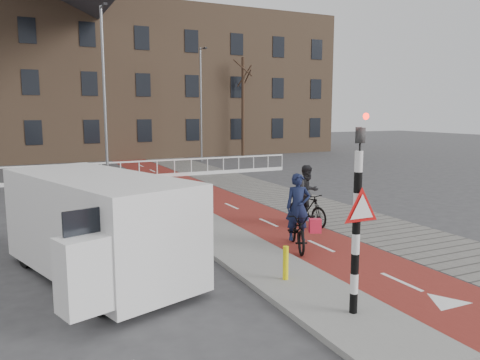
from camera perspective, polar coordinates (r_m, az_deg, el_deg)
name	(u,v)px	position (r m, az deg, el deg)	size (l,w,h in m)	color
ground	(317,278)	(10.73, 9.35, -11.69)	(120.00, 120.00, 0.00)	#38383A
bike_lane	(212,198)	(20.00, -3.39, -2.16)	(2.50, 60.00, 0.01)	maroon
sidewalk	(270,193)	(21.18, 3.66, -1.57)	(3.00, 60.00, 0.01)	slate
curb_island	(219,236)	(13.76, -2.63, -6.80)	(1.80, 16.00, 0.12)	gray
traffic_signal	(358,210)	(8.28, 14.16, -3.53)	(0.80, 0.80, 3.68)	black
bollard	(286,263)	(10.10, 5.58, -10.02)	(0.12, 0.12, 0.72)	yellow
cyclist_near	(298,224)	(12.60, 7.07, -5.32)	(1.36, 2.07, 2.03)	black
cyclist_far	(307,201)	(15.16, 8.22, -2.51)	(0.91, 1.87, 1.96)	black
van	(98,224)	(10.77, -16.92, -5.18)	(3.72, 5.71, 2.28)	white
railing	(40,179)	(25.51, -23.18, 0.15)	(28.00, 0.10, 0.99)	silver
townhouse_row	(54,58)	(40.58, -21.73, 13.69)	(46.00, 10.00, 15.90)	#7F6047
tree_right	(243,108)	(37.92, 0.36, 8.83)	(0.25, 0.25, 7.90)	black
streetlight_near	(105,102)	(21.72, -16.17, 9.13)	(0.12, 0.12, 8.13)	slate
streetlight_right	(201,105)	(34.45, -4.78, 9.05)	(0.12, 0.12, 8.14)	slate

